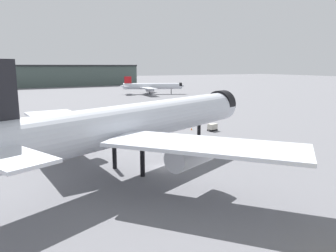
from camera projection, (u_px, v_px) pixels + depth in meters
ground at (163, 167)px, 53.72m from camera, size 900.00×900.00×0.00m
airliner_near_gate at (138, 123)px, 51.70m from camera, size 58.41×52.26×17.27m
airliner_far_taxiway at (152, 86)px, 190.77m from camera, size 36.89×33.06×10.30m
terminal_building at (30, 76)px, 248.49m from camera, size 170.29×30.91×27.97m
baggage_cart_trailing at (212, 127)px, 83.62m from camera, size 2.71×2.39×1.82m
traffic_cone_near_nose at (192, 129)px, 84.69m from camera, size 0.45×0.45×0.56m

